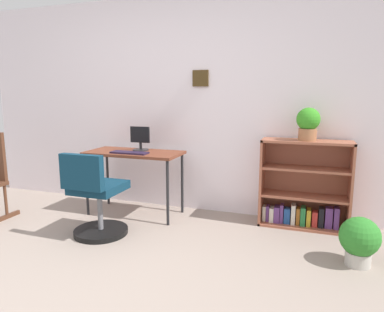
{
  "coord_description": "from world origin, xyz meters",
  "views": [
    {
      "loc": [
        1.55,
        -1.68,
        1.35
      ],
      "look_at": [
        0.47,
        1.45,
        0.76
      ],
      "focal_mm": 32.4,
      "sensor_mm": 36.0,
      "label": 1
    }
  ],
  "objects_px": {
    "desk": "(134,157)",
    "potted_plant_floor": "(359,239)",
    "office_chair": "(96,200)",
    "monitor": "(140,139)",
    "potted_plant_on_shelf": "(308,123)",
    "keyboard": "(129,153)",
    "bookshelf_low": "(304,189)"
  },
  "relations": [
    {
      "from": "desk",
      "to": "potted_plant_floor",
      "type": "height_order",
      "value": "desk"
    },
    {
      "from": "office_chair",
      "to": "monitor",
      "type": "bearing_deg",
      "value": 85.03
    },
    {
      "from": "potted_plant_on_shelf",
      "to": "keyboard",
      "type": "bearing_deg",
      "value": -170.02
    },
    {
      "from": "monitor",
      "to": "potted_plant_on_shelf",
      "type": "xyz_separation_m",
      "value": [
        1.79,
        0.09,
        0.23
      ]
    },
    {
      "from": "monitor",
      "to": "potted_plant_on_shelf",
      "type": "relative_size",
      "value": 0.84
    },
    {
      "from": "office_chair",
      "to": "potted_plant_on_shelf",
      "type": "distance_m",
      "value": 2.18
    },
    {
      "from": "desk",
      "to": "bookshelf_low",
      "type": "height_order",
      "value": "bookshelf_low"
    },
    {
      "from": "office_chair",
      "to": "potted_plant_floor",
      "type": "distance_m",
      "value": 2.32
    },
    {
      "from": "desk",
      "to": "office_chair",
      "type": "height_order",
      "value": "office_chair"
    },
    {
      "from": "keyboard",
      "to": "potted_plant_floor",
      "type": "relative_size",
      "value": 1.04
    },
    {
      "from": "keyboard",
      "to": "potted_plant_on_shelf",
      "type": "xyz_separation_m",
      "value": [
        1.81,
        0.32,
        0.34
      ]
    },
    {
      "from": "keyboard",
      "to": "potted_plant_floor",
      "type": "height_order",
      "value": "keyboard"
    },
    {
      "from": "desk",
      "to": "bookshelf_low",
      "type": "bearing_deg",
      "value": 7.74
    },
    {
      "from": "bookshelf_low",
      "to": "potted_plant_floor",
      "type": "bearing_deg",
      "value": -59.28
    },
    {
      "from": "monitor",
      "to": "office_chair",
      "type": "distance_m",
      "value": 0.94
    },
    {
      "from": "desk",
      "to": "monitor",
      "type": "distance_m",
      "value": 0.22
    },
    {
      "from": "desk",
      "to": "potted_plant_floor",
      "type": "xyz_separation_m",
      "value": [
        2.27,
        -0.51,
        -0.44
      ]
    },
    {
      "from": "monitor",
      "to": "keyboard",
      "type": "bearing_deg",
      "value": -93.91
    },
    {
      "from": "office_chair",
      "to": "potted_plant_on_shelf",
      "type": "bearing_deg",
      "value": 25.5
    },
    {
      "from": "bookshelf_low",
      "to": "potted_plant_floor",
      "type": "xyz_separation_m",
      "value": [
        0.45,
        -0.76,
        -0.17
      ]
    },
    {
      "from": "monitor",
      "to": "bookshelf_low",
      "type": "distance_m",
      "value": 1.85
    },
    {
      "from": "desk",
      "to": "bookshelf_low",
      "type": "xyz_separation_m",
      "value": [
        1.82,
        0.25,
        -0.27
      ]
    },
    {
      "from": "desk",
      "to": "office_chair",
      "type": "distance_m",
      "value": 0.76
    },
    {
      "from": "desk",
      "to": "keyboard",
      "type": "bearing_deg",
      "value": -83.54
    },
    {
      "from": "monitor",
      "to": "office_chair",
      "type": "xyz_separation_m",
      "value": [
        -0.07,
        -0.8,
        -0.49
      ]
    },
    {
      "from": "monitor",
      "to": "potted_plant_on_shelf",
      "type": "distance_m",
      "value": 1.81
    },
    {
      "from": "potted_plant_on_shelf",
      "to": "monitor",
      "type": "bearing_deg",
      "value": -177.09
    },
    {
      "from": "desk",
      "to": "keyboard",
      "type": "relative_size",
      "value": 2.59
    },
    {
      "from": "monitor",
      "to": "office_chair",
      "type": "bearing_deg",
      "value": -94.97
    },
    {
      "from": "monitor",
      "to": "bookshelf_low",
      "type": "relative_size",
      "value": 0.3
    },
    {
      "from": "desk",
      "to": "monitor",
      "type": "height_order",
      "value": "monitor"
    },
    {
      "from": "monitor",
      "to": "potted_plant_floor",
      "type": "relative_size",
      "value": 0.68
    }
  ]
}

